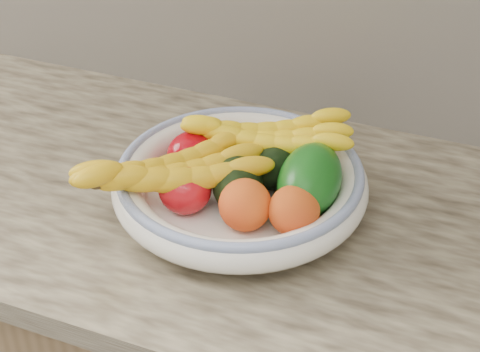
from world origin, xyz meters
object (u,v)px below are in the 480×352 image
fruit_bowl (240,182)px  green_mango (310,181)px  banana_bunch_front (171,176)px  banana_bunch_back (266,140)px

fruit_bowl → green_mango: size_ratio=2.74×
green_mango → banana_bunch_front: size_ratio=0.46×
fruit_bowl → banana_bunch_front: banana_bunch_front is taller
green_mango → banana_bunch_back: green_mango is taller
fruit_bowl → green_mango: (0.11, 0.01, 0.03)m
banana_bunch_back → banana_bunch_front: size_ratio=0.91×
green_mango → banana_bunch_back: size_ratio=0.51×
fruit_bowl → banana_bunch_back: 0.08m
fruit_bowl → banana_bunch_back: (0.02, 0.07, 0.04)m
green_mango → banana_bunch_front: bearing=-164.3°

